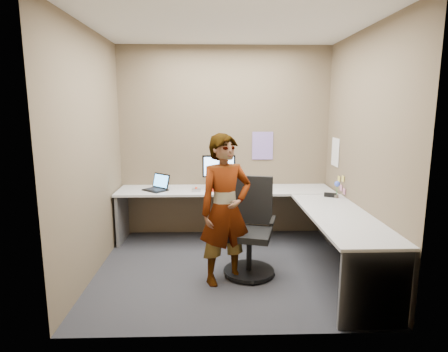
{
  "coord_description": "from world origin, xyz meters",
  "views": [
    {
      "loc": [
        -0.17,
        -4.09,
        1.86
      ],
      "look_at": [
        -0.04,
        0.25,
        1.05
      ],
      "focal_mm": 30.0,
      "sensor_mm": 36.0,
      "label": 1
    }
  ],
  "objects_px": {
    "monitor": "(219,168)",
    "office_chair": "(250,236)",
    "desk": "(262,210)",
    "person": "(225,210)"
  },
  "relations": [
    {
      "from": "desk",
      "to": "monitor",
      "type": "height_order",
      "value": "monitor"
    },
    {
      "from": "monitor",
      "to": "desk",
      "type": "bearing_deg",
      "value": -46.67
    },
    {
      "from": "monitor",
      "to": "office_chair",
      "type": "distance_m",
      "value": 1.24
    },
    {
      "from": "desk",
      "to": "person",
      "type": "relative_size",
      "value": 1.87
    },
    {
      "from": "monitor",
      "to": "office_chair",
      "type": "relative_size",
      "value": 0.42
    },
    {
      "from": "monitor",
      "to": "person",
      "type": "relative_size",
      "value": 0.28
    },
    {
      "from": "monitor",
      "to": "person",
      "type": "xyz_separation_m",
      "value": [
        0.05,
        -1.24,
        -0.24
      ]
    },
    {
      "from": "monitor",
      "to": "office_chair",
      "type": "xyz_separation_m",
      "value": [
        0.33,
        -1.03,
        -0.6
      ]
    },
    {
      "from": "office_chair",
      "to": "person",
      "type": "distance_m",
      "value": 0.5
    },
    {
      "from": "desk",
      "to": "office_chair",
      "type": "distance_m",
      "value": 0.55
    }
  ]
}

